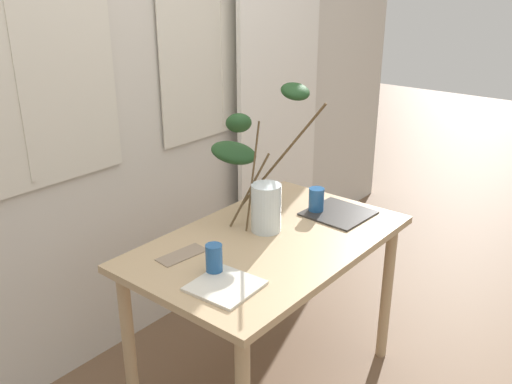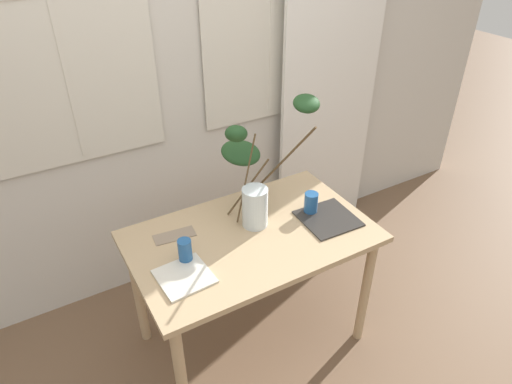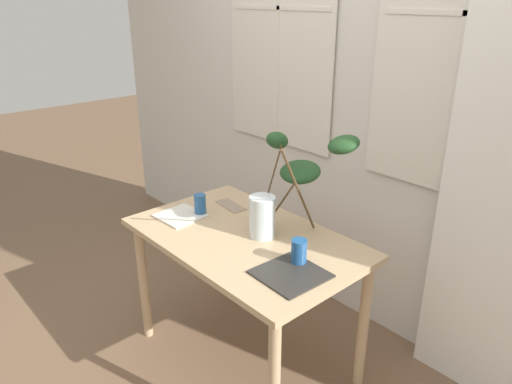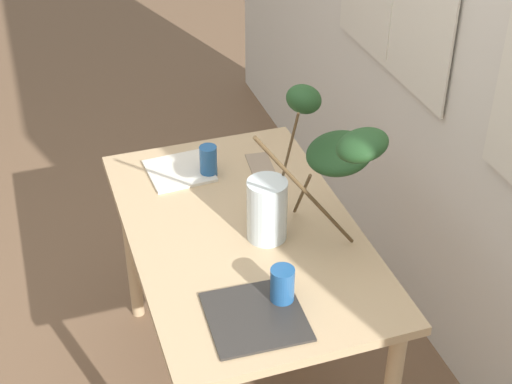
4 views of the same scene
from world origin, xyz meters
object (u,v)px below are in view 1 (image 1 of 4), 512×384
(vase_with_branches, at_px, (257,169))
(plate_square_left, at_px, (225,286))
(dining_table, at_px, (269,260))
(drinking_glass_blue_right, at_px, (316,200))
(plate_square_right, at_px, (338,213))
(drinking_glass_blue_left, at_px, (214,259))

(vase_with_branches, xyz_separation_m, plate_square_left, (-0.50, -0.27, -0.24))
(dining_table, relative_size, drinking_glass_blue_right, 10.18)
(dining_table, distance_m, plate_square_left, 0.42)
(plate_square_right, bearing_deg, drinking_glass_blue_right, 114.38)
(drinking_glass_blue_left, height_order, plate_square_left, drinking_glass_blue_left)
(drinking_glass_blue_left, distance_m, plate_square_left, 0.12)
(drinking_glass_blue_right, xyz_separation_m, plate_square_left, (-0.75, -0.12, -0.05))
(vase_with_branches, relative_size, plate_square_left, 2.64)
(vase_with_branches, distance_m, drinking_glass_blue_right, 0.34)
(dining_table, relative_size, drinking_glass_blue_left, 10.22)
(drinking_glass_blue_left, distance_m, drinking_glass_blue_right, 0.70)
(dining_table, height_order, plate_square_right, plate_square_right)
(vase_with_branches, height_order, drinking_glass_blue_right, vase_with_branches)
(dining_table, xyz_separation_m, drinking_glass_blue_right, (0.35, 0.01, 0.15))
(drinking_glass_blue_left, bearing_deg, plate_square_right, -5.46)
(plate_square_right, bearing_deg, dining_table, 167.46)
(drinking_glass_blue_right, bearing_deg, plate_square_left, -171.00)
(drinking_glass_blue_right, height_order, plate_square_left, drinking_glass_blue_right)
(plate_square_right, bearing_deg, drinking_glass_blue_left, 174.54)
(vase_with_branches, xyz_separation_m, drinking_glass_blue_left, (-0.46, -0.17, -0.18))
(dining_table, bearing_deg, plate_square_right, -12.54)
(drinking_glass_blue_left, xyz_separation_m, plate_square_left, (-0.05, -0.10, -0.05))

